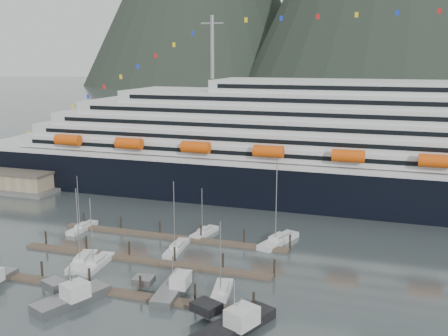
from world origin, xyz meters
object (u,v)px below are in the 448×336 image
Objects in this scene: sailboat_c at (82,262)px; trawler_d at (233,324)px; sailboat_d at (177,249)px; sailboat_e at (82,228)px; trawler_b at (71,297)px; sailboat_h at (221,293)px; trawler_c at (172,287)px; sailboat_b at (96,264)px; sailboat_g at (278,241)px; sailboat_f at (204,233)px; cruise_ship at (366,156)px.

trawler_d is (32.19, -13.47, 0.55)m from sailboat_c.
sailboat_e is (-23.77, 4.88, -0.01)m from sailboat_d.
sailboat_c is 1.18× the size of trawler_b.
trawler_d is (4.88, -9.41, 0.57)m from sailboat_h.
trawler_c is at bearing 79.59° from trawler_d.
sailboat_g reaches higher than sailboat_b.
trawler_c is at bearing 87.46° from sailboat_h.
sailboat_f reaches higher than trawler_c.
sailboat_f is (-29.42, -34.95, -11.65)m from cruise_ship.
sailboat_c is 1.15× the size of sailboat_h.
cruise_ship is at bearing -6.00° from trawler_b.
trawler_c is (30.23, -21.38, 0.45)m from sailboat_e.
cruise_ship reaches higher than sailboat_g.
trawler_c is (4.65, -26.58, 0.45)m from sailboat_f.
sailboat_e is 0.95× the size of trawler_c.
sailboat_c is 1.40× the size of sailboat_f.
sailboat_d is at bearing 32.22° from sailboat_h.
sailboat_d is at bearing 179.57° from sailboat_f.
sailboat_c is (-44.36, -56.42, -11.61)m from cruise_ship.
sailboat_h is 0.97× the size of trawler_c.
sailboat_e is at bearing -143.88° from cruise_ship.
sailboat_g is (-13.87, -35.03, -11.58)m from cruise_ship.
sailboat_d is 24.26m from sailboat_e.
sailboat_f is (25.58, 5.19, -0.01)m from sailboat_e.
sailboat_e is 1.00× the size of trawler_b.
trawler_d is at bearing -67.84° from trawler_b.
sailboat_d is 1.35× the size of sailboat_f.
sailboat_h is (12.37, -25.52, 0.03)m from sailboat_f.
sailboat_b is 1.03× the size of sailboat_h.
trawler_c is 0.93× the size of trawler_d.
sailboat_d is 25.63m from trawler_b.
sailboat_h is (37.95, -20.33, 0.02)m from sailboat_e.
sailboat_g is at bearing -111.60° from cruise_ship.
sailboat_d is 1.09× the size of trawler_c.
sailboat_c is 26.15m from sailboat_f.
sailboat_g is 34.90m from trawler_d.
cruise_ship is at bearing -27.82° from trawler_c.
trawler_b is 0.88× the size of trawler_d.
sailboat_f is at bearing -130.09° from cruise_ship.
sailboat_d is 31.34m from trawler_d.
sailboat_c reaches higher than sailboat_h.
sailboat_c is at bearing 71.24° from sailboat_h.
sailboat_b is at bearing 146.07° from sailboat_g.
trawler_d is at bearing -147.96° from sailboat_d.
sailboat_e is 34.58m from trawler_b.
sailboat_c reaches higher than trawler_d.
sailboat_g is 42.06m from trawler_b.
cruise_ship is 63.90m from sailboat_h.
sailboat_f is at bearing 107.83° from sailboat_g.
cruise_ship is at bearing -40.18° from sailboat_d.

